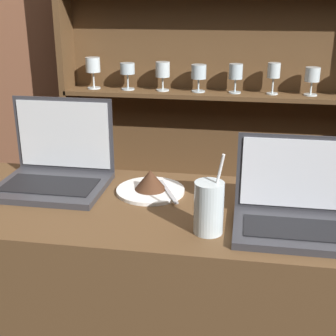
{
  "coord_description": "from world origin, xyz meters",
  "views": [
    {
      "loc": [
        0.12,
        -0.89,
        1.49
      ],
      "look_at": [
        -0.07,
        0.28,
        1.05
      ],
      "focal_mm": 50.0,
      "sensor_mm": 36.0,
      "label": 1
    }
  ],
  "objects_px": {
    "laptop_far": "(305,210)",
    "cake_plate": "(151,185)",
    "laptop_near": "(56,167)",
    "water_glass": "(209,208)"
  },
  "relations": [
    {
      "from": "laptop_far",
      "to": "water_glass",
      "type": "xyz_separation_m",
      "value": [
        -0.23,
        -0.06,
        0.02
      ]
    },
    {
      "from": "laptop_far",
      "to": "cake_plate",
      "type": "xyz_separation_m",
      "value": [
        -0.41,
        0.16,
        -0.03
      ]
    },
    {
      "from": "laptop_far",
      "to": "cake_plate",
      "type": "relative_size",
      "value": 1.7
    },
    {
      "from": "laptop_near",
      "to": "cake_plate",
      "type": "xyz_separation_m",
      "value": [
        0.29,
        -0.01,
        -0.03
      ]
    },
    {
      "from": "laptop_near",
      "to": "laptop_far",
      "type": "distance_m",
      "value": 0.72
    },
    {
      "from": "water_glass",
      "to": "laptop_near",
      "type": "bearing_deg",
      "value": 154.15
    },
    {
      "from": "cake_plate",
      "to": "water_glass",
      "type": "distance_m",
      "value": 0.29
    },
    {
      "from": "laptop_near",
      "to": "cake_plate",
      "type": "relative_size",
      "value": 1.58
    },
    {
      "from": "laptop_near",
      "to": "cake_plate",
      "type": "height_order",
      "value": "laptop_near"
    },
    {
      "from": "laptop_far",
      "to": "cake_plate",
      "type": "distance_m",
      "value": 0.44
    }
  ]
}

